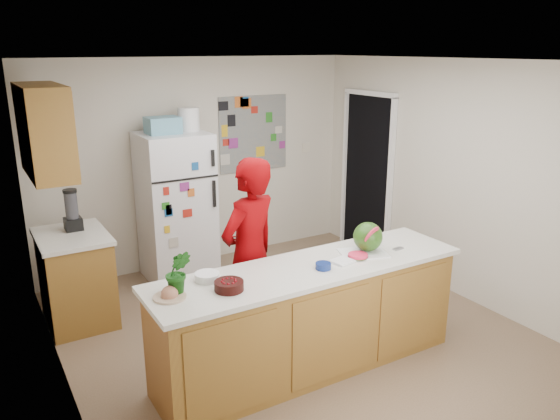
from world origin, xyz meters
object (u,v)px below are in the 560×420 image
cherry_bowl (229,286)px  refrigerator (176,207)px  person (250,256)px  watermelon (368,237)px

cherry_bowl → refrigerator: bearing=78.4°
person → cherry_bowl: bearing=30.8°
watermelon → cherry_bowl: bearing=-176.1°
person → watermelon: size_ratio=6.94×
person → watermelon: 1.03m
watermelon → person: bearing=147.9°
watermelon → cherry_bowl: watermelon is taller
refrigerator → person: bearing=-90.2°
person → watermelon: (0.86, -0.54, 0.19)m
person → cherry_bowl: person is taller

